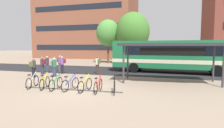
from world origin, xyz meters
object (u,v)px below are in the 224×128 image
Objects in this scene: parked_bicycle_green_2 at (56,83)px; commuter_olive_pack_5 at (60,62)px; commuter_red_pack_2 at (47,63)px; parked_bicycle_yellow_4 at (85,85)px; transit_shelter at (170,46)px; street_tree_0 at (133,32)px; street_tree_1 at (108,33)px; parked_bicycle_black_6 at (114,86)px; commuter_maroon_pack_3 at (42,64)px; parked_bicycle_yellow_1 at (45,83)px; parked_bicycle_white_0 at (33,82)px; parked_bicycle_red_5 at (98,86)px; commuter_maroon_pack_1 at (62,64)px; city_bus at (173,55)px; parked_bicycle_blue_3 at (70,84)px; commuter_olive_pack_6 at (33,66)px; commuter_grey_pack_4 at (54,66)px; commuter_olive_pack_0 at (98,64)px.

commuter_olive_pack_5 is (-4.32, 7.35, 0.60)m from parked_bicycle_green_2.
parked_bicycle_green_2 is 8.41m from commuter_red_pack_2.
transit_shelter is (4.73, 4.31, 2.30)m from parked_bicycle_yellow_4.
transit_shelter is at bearing -44.05° from parked_bicycle_yellow_4.
street_tree_1 is at bearing 160.12° from street_tree_0.
commuter_maroon_pack_3 is at bearing 44.38° from parked_bicycle_black_6.
parked_bicycle_green_2 is 8.55m from commuter_olive_pack_5.
parked_bicycle_yellow_1 is 1.00× the size of commuter_maroon_pack_3.
parked_bicycle_yellow_4 is (3.66, 0.02, 0.00)m from parked_bicycle_white_0.
parked_bicycle_green_2 and parked_bicycle_red_5 have the same top height.
parked_bicycle_yellow_4 is 0.23× the size of street_tree_0.
commuter_maroon_pack_1 reaches higher than parked_bicycle_white_0.
parked_bicycle_blue_3 is at bearing 61.74° from city_bus.
commuter_olive_pack_6 is at bearing -96.60° from street_tree_1.
commuter_olive_pack_6 is at bearing 45.95° from parked_bicycle_green_2.
parked_bicycle_red_5 is at bearing 82.67° from parked_bicycle_black_6.
commuter_red_pack_2 is at bearing 15.53° from parked_bicycle_white_0.
transit_shelter is at bearing -17.56° from commuter_grey_pack_4.
commuter_red_pack_2 reaches higher than parked_bicycle_black_6.
parked_bicycle_white_0 is at bearing -91.43° from commuter_grey_pack_4.
commuter_red_pack_2 is at bearing 18.68° from city_bus.
commuter_maroon_pack_3 reaches higher than commuter_olive_pack_6.
commuter_red_pack_2 is (-3.52, 6.46, 0.57)m from parked_bicycle_white_0.
parked_bicycle_black_6 is at bearing -28.84° from commuter_olive_pack_5.
commuter_maroon_pack_3 is 0.98× the size of commuter_olive_pack_5.
commuter_olive_pack_0 reaches higher than commuter_grey_pack_4.
parked_bicycle_yellow_4 is 1.74m from parked_bicycle_black_6.
parked_bicycle_white_0 is 19.38m from street_tree_1.
commuter_maroon_pack_3 is at bearing 56.04° from parked_bicycle_blue_3.
commuter_olive_pack_5 is at bearing 161.07° from transit_shelter.
parked_bicycle_white_0 is at bearing 98.14° from parked_bicycle_blue_3.
parked_bicycle_blue_3 is 7.69m from commuter_maroon_pack_3.
street_tree_0 is at bearing -0.96° from parked_bicycle_red_5.
street_tree_1 is (-5.44, 18.82, 4.37)m from parked_bicycle_red_5.
parked_bicycle_red_5 is 8.59m from commuter_maroon_pack_1.
transit_shelter is at bearing -68.66° from commuter_olive_pack_6.
parked_bicycle_red_5 is (0.81, 0.02, 0.00)m from parked_bicycle_yellow_4.
street_tree_0 is (1.55, 10.23, 3.78)m from commuter_olive_pack_0.
commuter_red_pack_2 is at bearing 118.42° from commuter_grey_pack_4.
commuter_olive_pack_0 reaches higher than parked_bicycle_green_2.
commuter_olive_pack_0 is 1.05× the size of commuter_olive_pack_6.
commuter_olive_pack_6 reaches higher than parked_bicycle_yellow_4.
commuter_olive_pack_6 is at bearing 60.26° from commuter_olive_pack_0.
city_bus is 11.60m from parked_bicycle_blue_3.
commuter_grey_pack_4 is (-9.65, -0.04, -1.72)m from transit_shelter.
commuter_olive_pack_6 is at bearing -179.54° from transit_shelter.
parked_bicycle_yellow_1 is at bearing 73.50° from commuter_maroon_pack_1.
commuter_red_pack_2 is at bearing -47.49° from commuter_maroon_pack_1.
city_bus is at bearing -33.99° from parked_bicycle_black_6.
commuter_olive_pack_5 is 1.04× the size of commuter_olive_pack_6.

